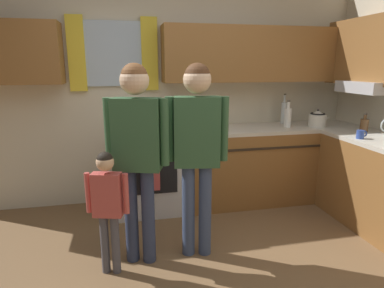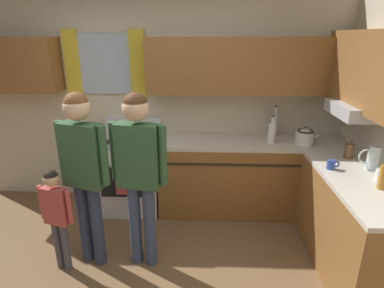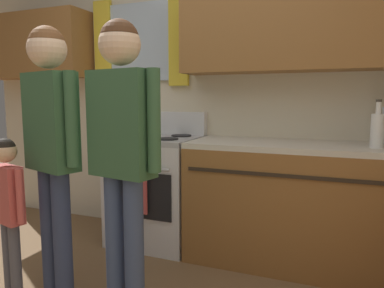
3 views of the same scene
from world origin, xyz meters
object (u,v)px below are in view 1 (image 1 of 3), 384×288
(bottle_squat_brown, at_px, (364,125))
(adult_holding_child, at_px, (137,142))
(mug_cobalt_blue, at_px, (361,134))
(stove_oven, at_px, (147,169))
(bottle_milk_white, at_px, (288,117))
(stovetop_kettle, at_px, (317,119))
(adult_in_plaid, at_px, (197,139))
(small_child, at_px, (107,199))
(bottle_tall_clear, at_px, (284,112))

(bottle_squat_brown, distance_m, adult_holding_child, 2.52)
(mug_cobalt_blue, bearing_deg, stove_oven, 158.59)
(stove_oven, relative_size, bottle_milk_white, 3.51)
(bottle_milk_white, relative_size, stovetop_kettle, 1.14)
(stove_oven, height_order, adult_in_plaid, adult_in_plaid)
(bottle_milk_white, distance_m, adult_in_plaid, 1.62)
(bottle_squat_brown, bearing_deg, bottle_milk_white, 146.85)
(bottle_squat_brown, bearing_deg, mug_cobalt_blue, -133.33)
(small_child, bearing_deg, stovetop_kettle, 23.22)
(bottle_squat_brown, bearing_deg, bottle_tall_clear, 130.50)
(stove_oven, xyz_separation_m, small_child, (-0.39, -1.15, 0.15))
(mug_cobalt_blue, height_order, adult_holding_child, adult_holding_child)
(bottle_milk_white, xyz_separation_m, small_child, (-2.03, -1.07, -0.40))
(bottle_tall_clear, xyz_separation_m, stovetop_kettle, (0.28, -0.30, -0.05))
(stove_oven, xyz_separation_m, stovetop_kettle, (2.00, -0.12, 0.53))
(bottle_squat_brown, height_order, small_child, bottle_squat_brown)
(small_child, bearing_deg, adult_holding_child, 25.55)
(stovetop_kettle, relative_size, adult_in_plaid, 0.17)
(bottle_tall_clear, xyz_separation_m, mug_cobalt_blue, (0.32, -0.98, -0.10))
(stove_oven, xyz_separation_m, bottle_tall_clear, (1.72, 0.18, 0.57))
(bottle_milk_white, relative_size, adult_holding_child, 0.19)
(bottle_squat_brown, xyz_separation_m, adult_in_plaid, (-1.98, -0.51, 0.05))
(mug_cobalt_blue, height_order, adult_in_plaid, adult_in_plaid)
(mug_cobalt_blue, height_order, stovetop_kettle, stovetop_kettle)
(bottle_milk_white, distance_m, small_child, 2.33)
(adult_in_plaid, bearing_deg, stovetop_kettle, 28.53)
(bottle_squat_brown, relative_size, adult_in_plaid, 0.13)
(stove_oven, bearing_deg, bottle_milk_white, -2.61)
(bottle_squat_brown, bearing_deg, stove_oven, 167.45)
(bottle_squat_brown, distance_m, bottle_tall_clear, 0.92)
(bottle_milk_white, xyz_separation_m, adult_holding_child, (-1.79, -0.96, 0.00))
(stovetop_kettle, bearing_deg, mug_cobalt_blue, -86.29)
(stove_oven, bearing_deg, bottle_tall_clear, 5.95)
(bottle_squat_brown, height_order, mug_cobalt_blue, bottle_squat_brown)
(stovetop_kettle, relative_size, adult_holding_child, 0.17)
(bottle_milk_white, bearing_deg, small_child, -152.17)
(adult_holding_child, bearing_deg, stove_oven, 81.73)
(bottle_squat_brown, distance_m, adult_in_plaid, 2.05)
(adult_in_plaid, bearing_deg, bottle_squat_brown, 14.53)
(bottle_squat_brown, distance_m, small_child, 2.80)
(adult_in_plaid, height_order, small_child, adult_in_plaid)
(stove_oven, xyz_separation_m, bottle_milk_white, (1.64, -0.07, 0.55))
(stovetop_kettle, height_order, small_child, stovetop_kettle)
(small_child, bearing_deg, mug_cobalt_blue, 8.09)
(bottle_tall_clear, xyz_separation_m, small_child, (-2.11, -1.33, -0.42))
(stovetop_kettle, xyz_separation_m, adult_in_plaid, (-1.67, -0.91, 0.03))
(stovetop_kettle, bearing_deg, bottle_tall_clear, 132.80)
(bottle_tall_clear, relative_size, adult_in_plaid, 0.23)
(mug_cobalt_blue, xyz_separation_m, adult_in_plaid, (-1.71, -0.23, 0.08))
(stove_oven, height_order, bottle_tall_clear, bottle_tall_clear)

